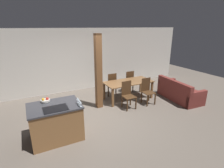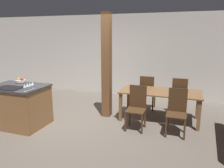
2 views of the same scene
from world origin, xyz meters
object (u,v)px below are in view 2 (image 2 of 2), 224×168
Objects in this scene: dining_table at (160,95)px; timber_post at (107,66)px; kitchen_island at (19,106)px; wine_glass_middle at (27,85)px; dining_chair_near_left at (137,107)px; wine_glass_far at (30,85)px; dining_chair_near_right at (177,111)px; fruit_bowl at (20,81)px; dining_chair_far_right at (179,95)px; wine_glass_end at (32,84)px; wine_glass_near at (25,86)px; dining_chair_far_left at (147,92)px.

timber_post is at bearing -173.35° from dining_table.
wine_glass_middle is (0.56, -0.31, 0.58)m from kitchen_island.
dining_chair_near_left is 0.37× the size of timber_post.
wine_glass_far reaches higher than dining_chair_near_right.
fruit_bowl is 4.00m from dining_chair_far_right.
timber_post is at bearing 25.17° from dining_chair_far_right.
wine_glass_far reaches higher than dining_chair_near_left.
kitchen_island is 0.61m from fruit_bowl.
wine_glass_far is 1.00× the size of wine_glass_end.
kitchen_island is 0.49× the size of timber_post.
dining_chair_near_right reaches higher than dining_table.
wine_glass_near is 0.08m from wine_glass_middle.
wine_glass_near reaches higher than dining_chair_near_right.
dining_table is at bearing 6.65° from timber_post.
wine_glass_near and wine_glass_middle have the same top height.
dining_chair_near_left is (2.02, 0.85, -0.55)m from wine_glass_end.
timber_post is at bearing 163.63° from dining_chair_near_right.
fruit_bowl is 1.49× the size of wine_glass_middle.
wine_glass_end is at bearing -157.16° from dining_chair_near_left.
kitchen_island is 8.17× the size of wine_glass_far.
fruit_bowl is at bearing 147.26° from wine_glass_end.
wine_glass_end is 0.06× the size of timber_post.
wine_glass_near is 1.00× the size of wine_glass_end.
fruit_bowl is at bearing -171.89° from dining_chair_near_left.
dining_chair_far_right is at bearing -180.00° from dining_chair_far_left.
dining_chair_near_right is (3.59, 0.39, -0.47)m from fruit_bowl.
wine_glass_end is at bearing 37.16° from dining_chair_far_right.
dining_chair_near_left reaches higher than kitchen_island.
wine_glass_near is (0.72, -0.69, 0.08)m from fruit_bowl.
timber_post is at bearing 50.12° from wine_glass_end.
timber_post is (-1.73, 0.51, 0.78)m from dining_chair_near_right.
timber_post is (1.69, 1.21, 0.81)m from kitchen_island.
dining_chair_far_left is at bearing 122.64° from dining_table.
dining_chair_near_left is 0.85m from dining_chair_near_right.
fruit_bowl is 3.35m from dining_table.
wine_glass_far is at bearing -22.34° from kitchen_island.
dining_chair_far_right is at bearing 37.16° from wine_glass_end.
wine_glass_middle is at bearing 49.05° from dining_chair_far_left.
wine_glass_far is 0.08m from wine_glass_end.
dining_chair_far_right is (2.87, 2.41, -0.55)m from wine_glass_near.
dining_chair_near_left is (2.02, 1.01, -0.55)m from wine_glass_middle.
wine_glass_middle is (0.72, -0.62, 0.08)m from fruit_bowl.
fruit_bowl is 0.90m from wine_glass_far.
dining_chair_far_left is (-0.42, 0.66, -0.13)m from dining_table.
fruit_bowl is 1.49× the size of wine_glass_near.
fruit_bowl is 0.09× the size of timber_post.
kitchen_island is 8.17× the size of wine_glass_end.
wine_glass_near is at bearing -34.60° from kitchen_island.
dining_chair_near_left is at bearing 22.84° from wine_glass_end.
wine_glass_end is (0.00, 0.16, 0.00)m from wine_glass_middle.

